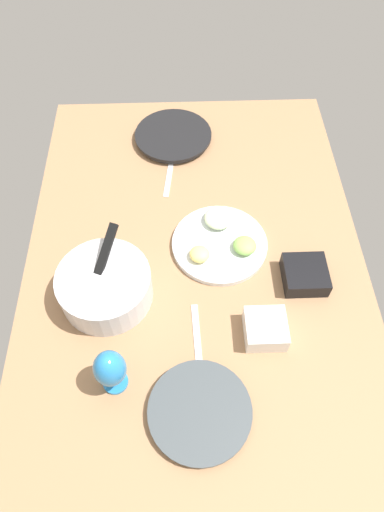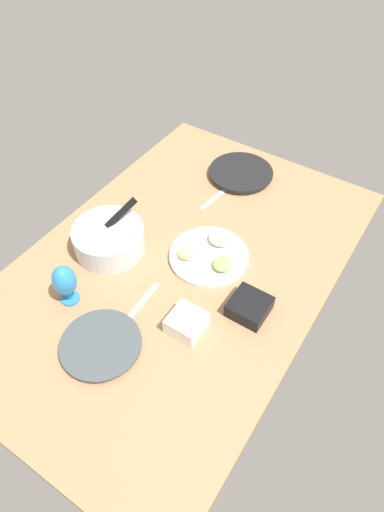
# 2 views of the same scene
# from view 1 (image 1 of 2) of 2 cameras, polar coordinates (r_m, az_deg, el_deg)

# --- Properties ---
(ground_plane) EXTENTS (1.60, 1.04, 0.04)m
(ground_plane) POSITION_cam_1_polar(r_m,az_deg,el_deg) (1.37, 0.48, -2.20)
(ground_plane) COLOR #99704C
(dinner_plate_left) EXTENTS (0.26, 0.26, 0.02)m
(dinner_plate_left) POSITION_cam_1_polar(r_m,az_deg,el_deg) (1.17, 1.00, -19.19)
(dinner_plate_left) COLOR silver
(dinner_plate_left) RESTS_ON ground_plane
(dinner_plate_right) EXTENTS (0.28, 0.28, 0.03)m
(dinner_plate_right) POSITION_cam_1_polar(r_m,az_deg,el_deg) (1.73, -2.40, 14.97)
(dinner_plate_right) COLOR #4C4C51
(dinner_plate_right) RESTS_ON ground_plane
(mixing_bowl) EXTENTS (0.27, 0.26, 0.17)m
(mixing_bowl) POSITION_cam_1_polar(r_m,az_deg,el_deg) (1.29, -11.01, -3.69)
(mixing_bowl) COLOR silver
(mixing_bowl) RESTS_ON ground_plane
(fruit_platter) EXTENTS (0.30, 0.30, 0.05)m
(fruit_platter) POSITION_cam_1_polar(r_m,az_deg,el_deg) (1.40, 3.61, 1.89)
(fruit_platter) COLOR silver
(fruit_platter) RESTS_ON ground_plane
(hurricane_glass_blue) EXTENTS (0.08, 0.08, 0.16)m
(hurricane_glass_blue) POSITION_cam_1_polar(r_m,az_deg,el_deg) (1.13, -10.37, -14.02)
(hurricane_glass_blue) COLOR #277BBE
(hurricane_glass_blue) RESTS_ON ground_plane
(square_bowl_black) EXTENTS (0.13, 0.13, 0.05)m
(square_bowl_black) POSITION_cam_1_polar(r_m,az_deg,el_deg) (1.35, 14.19, -2.25)
(square_bowl_black) COLOR black
(square_bowl_black) RESTS_ON ground_plane
(square_bowl_white) EXTENTS (0.11, 0.11, 0.06)m
(square_bowl_white) POSITION_cam_1_polar(r_m,az_deg,el_deg) (1.24, 9.34, -9.07)
(square_bowl_white) COLOR white
(square_bowl_white) RESTS_ON ground_plane
(fork_by_left_plate) EXTENTS (0.18, 0.02, 0.01)m
(fork_by_left_plate) POSITION_cam_1_polar(r_m,az_deg,el_deg) (1.25, 0.60, -9.84)
(fork_by_left_plate) COLOR silver
(fork_by_left_plate) RESTS_ON ground_plane
(fork_by_right_plate) EXTENTS (0.18, 0.04, 0.01)m
(fork_by_right_plate) POSITION_cam_1_polar(r_m,az_deg,el_deg) (1.59, -2.96, 9.98)
(fork_by_right_plate) COLOR silver
(fork_by_right_plate) RESTS_ON ground_plane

